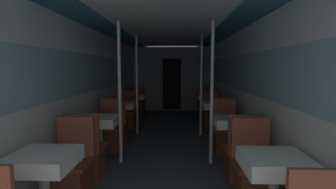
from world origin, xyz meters
name	(u,v)px	position (x,y,z in m)	size (l,w,h in m)	color
wall_left	(96,86)	(-1.41, 3.73, 1.15)	(0.05, 10.26, 2.22)	silver
wall_right	(241,86)	(1.41, 3.73, 1.15)	(0.05, 10.26, 2.22)	silver
ceiling_panel	(168,28)	(0.00, 3.73, 2.26)	(2.82, 10.26, 0.07)	white
bulkhead_far	(172,79)	(0.00, 7.85, 1.10)	(2.76, 0.09, 2.22)	slate
dining_table_left_0	(43,165)	(-1.05, 0.96, 0.62)	(0.57, 0.57, 0.74)	#4C4C51
chair_left_far_0	(71,174)	(-1.05, 1.56, 0.28)	(0.44, 0.44, 0.93)	brown
dining_table_left_1	(100,124)	(-1.05, 2.73, 0.62)	(0.57, 0.57, 0.74)	#4C4C51
chair_left_near_1	(88,158)	(-1.05, 2.12, 0.28)	(0.44, 0.44, 0.93)	brown
chair_left_far_1	(110,135)	(-1.05, 3.33, 0.28)	(0.44, 0.44, 0.93)	brown
support_pole_left_1	(120,93)	(-0.72, 2.73, 1.11)	(0.05, 0.05, 2.22)	silver
dining_table_left_2	(123,107)	(-1.05, 4.49, 0.62)	(0.57, 0.57, 0.74)	#4C4C51
chair_left_near_2	(117,128)	(-1.05, 3.89, 0.28)	(0.44, 0.44, 0.93)	brown
chair_left_far_2	(128,117)	(-1.05, 5.09, 0.28)	(0.44, 0.44, 0.93)	brown
support_pole_left_2	(137,86)	(-0.72, 4.49, 1.11)	(0.05, 0.05, 2.22)	silver
dining_table_left_3	(135,98)	(-1.05, 6.26, 0.62)	(0.57, 0.57, 0.74)	#4C4C51
chair_left_near_3	(132,113)	(-1.05, 5.65, 0.28)	(0.44, 0.44, 0.93)	brown
chair_left_far_3	(138,106)	(-1.05, 6.86, 0.28)	(0.44, 0.44, 0.93)	brown
dining_table_right_0	(275,168)	(1.05, 0.96, 0.62)	(0.57, 0.57, 0.74)	#4C4C51
chair_right_far_0	(254,177)	(1.05, 1.56, 0.28)	(0.44, 0.44, 0.93)	brown
dining_table_right_1	(232,125)	(1.05, 2.73, 0.62)	(0.57, 0.57, 0.74)	#4C4C51
chair_right_near_1	(241,159)	(1.05, 2.12, 0.28)	(0.44, 0.44, 0.93)	brown
chair_right_far_1	(225,136)	(1.05, 3.33, 0.28)	(0.44, 0.44, 0.93)	brown
support_pole_right_1	(212,94)	(0.72, 2.73, 1.11)	(0.05, 0.05, 2.22)	silver
dining_table_right_2	(216,107)	(1.05, 4.49, 0.62)	(0.57, 0.57, 0.74)	#4C4C51
chair_right_near_2	(220,129)	(1.05, 3.89, 0.28)	(0.44, 0.44, 0.93)	brown
chair_right_far_2	(212,117)	(1.05, 5.09, 0.28)	(0.44, 0.44, 0.93)	brown
support_pole_right_2	(201,86)	(0.72, 4.49, 1.11)	(0.05, 0.05, 2.22)	silver
dining_table_right_3	(207,98)	(1.05, 6.26, 0.62)	(0.57, 0.57, 0.74)	#4C4C51
chair_right_near_3	(209,113)	(1.05, 5.65, 0.28)	(0.44, 0.44, 0.93)	brown
chair_right_far_3	(204,107)	(1.05, 6.86, 0.28)	(0.44, 0.44, 0.93)	brown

